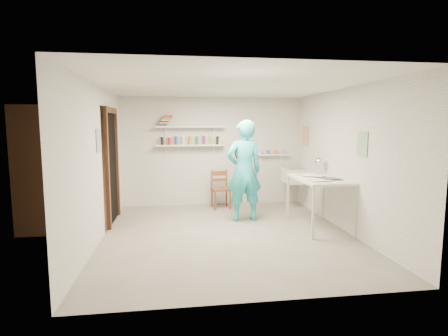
{
  "coord_description": "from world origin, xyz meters",
  "views": [
    {
      "loc": [
        -0.84,
        -5.51,
        1.78
      ],
      "look_at": [
        0.0,
        0.4,
        1.05
      ],
      "focal_mm": 28.0,
      "sensor_mm": 36.0,
      "label": 1
    }
  ],
  "objects": [
    {
      "name": "floor",
      "position": [
        0.0,
        0.0,
        -0.01
      ],
      "size": [
        4.0,
        4.5,
        0.02
      ],
      "primitive_type": "cube",
      "color": "slate",
      "rests_on": "ground"
    },
    {
      "name": "ceiling",
      "position": [
        0.0,
        0.0,
        2.41
      ],
      "size": [
        4.0,
        4.5,
        0.02
      ],
      "primitive_type": "cube",
      "color": "silver",
      "rests_on": "wall_back"
    },
    {
      "name": "wall_back",
      "position": [
        0.0,
        2.26,
        1.2
      ],
      "size": [
        4.0,
        0.02,
        2.4
      ],
      "primitive_type": "cube",
      "color": "silver",
      "rests_on": "ground"
    },
    {
      "name": "wall_front",
      "position": [
        0.0,
        -2.26,
        1.2
      ],
      "size": [
        4.0,
        0.02,
        2.4
      ],
      "primitive_type": "cube",
      "color": "silver",
      "rests_on": "ground"
    },
    {
      "name": "wall_left",
      "position": [
        -2.01,
        0.0,
        1.2
      ],
      "size": [
        0.02,
        4.5,
        2.4
      ],
      "primitive_type": "cube",
      "color": "silver",
      "rests_on": "ground"
    },
    {
      "name": "wall_right",
      "position": [
        2.01,
        0.0,
        1.2
      ],
      "size": [
        0.02,
        4.5,
        2.4
      ],
      "primitive_type": "cube",
      "color": "silver",
      "rests_on": "ground"
    },
    {
      "name": "doorway_recess",
      "position": [
        -1.99,
        1.05,
        1.0
      ],
      "size": [
        0.02,
        0.9,
        2.0
      ],
      "primitive_type": "cube",
      "color": "black",
      "rests_on": "wall_left"
    },
    {
      "name": "corridor_box",
      "position": [
        -2.7,
        1.05,
        1.05
      ],
      "size": [
        1.4,
        1.5,
        2.1
      ],
      "primitive_type": "cube",
      "color": "brown",
      "rests_on": "ground"
    },
    {
      "name": "door_lintel",
      "position": [
        -1.97,
        1.05,
        2.05
      ],
      "size": [
        0.06,
        1.05,
        0.1
      ],
      "primitive_type": "cube",
      "color": "brown",
      "rests_on": "wall_left"
    },
    {
      "name": "door_jamb_near",
      "position": [
        -1.97,
        0.55,
        1.0
      ],
      "size": [
        0.06,
        0.1,
        2.0
      ],
      "primitive_type": "cube",
      "color": "brown",
      "rests_on": "ground"
    },
    {
      "name": "door_jamb_far",
      "position": [
        -1.97,
        1.55,
        1.0
      ],
      "size": [
        0.06,
        0.1,
        2.0
      ],
      "primitive_type": "cube",
      "color": "brown",
      "rests_on": "ground"
    },
    {
      "name": "shelf_lower",
      "position": [
        -0.5,
        2.13,
        1.35
      ],
      "size": [
        1.5,
        0.22,
        0.03
      ],
      "primitive_type": "cube",
      "color": "white",
      "rests_on": "wall_back"
    },
    {
      "name": "shelf_upper",
      "position": [
        -0.5,
        2.13,
        1.75
      ],
      "size": [
        1.5,
        0.22,
        0.03
      ],
      "primitive_type": "cube",
      "color": "white",
      "rests_on": "wall_back"
    },
    {
      "name": "ledge_shelf",
      "position": [
        1.35,
        2.17,
        1.12
      ],
      "size": [
        0.7,
        0.14,
        0.03
      ],
      "primitive_type": "cube",
      "color": "white",
      "rests_on": "wall_back"
    },
    {
      "name": "poster_left",
      "position": [
        -1.99,
        0.05,
        1.55
      ],
      "size": [
        0.01,
        0.28,
        0.36
      ],
      "primitive_type": "cube",
      "color": "#334C7F",
      "rests_on": "wall_left"
    },
    {
      "name": "poster_right_a",
      "position": [
        1.99,
        1.8,
        1.55
      ],
      "size": [
        0.01,
        0.34,
        0.42
      ],
      "primitive_type": "cube",
      "color": "#995933",
      "rests_on": "wall_right"
    },
    {
      "name": "poster_right_b",
      "position": [
        1.99,
        -0.55,
        1.5
      ],
      "size": [
        0.01,
        0.3,
        0.38
      ],
      "primitive_type": "cube",
      "color": "#3F724C",
      "rests_on": "wall_right"
    },
    {
      "name": "belfast_sink",
      "position": [
        1.75,
        1.7,
        0.7
      ],
      "size": [
        0.48,
        0.6,
        0.3
      ],
      "primitive_type": "cube",
      "color": "white",
      "rests_on": "wall_right"
    },
    {
      "name": "man",
      "position": [
        0.43,
        0.81,
        0.94
      ],
      "size": [
        0.74,
        0.53,
        1.88
      ],
      "primitive_type": "imported",
      "rotation": [
        0.0,
        0.0,
        3.27
      ],
      "color": "#29BDCD",
      "rests_on": "ground"
    },
    {
      "name": "wall_clock",
      "position": [
        0.46,
        1.03,
        1.25
      ],
      "size": [
        0.34,
        0.08,
        0.34
      ],
      "primitive_type": "cylinder",
      "rotation": [
        1.57,
        0.0,
        0.12
      ],
      "color": "beige",
      "rests_on": "man"
    },
    {
      "name": "wooden_chair",
      "position": [
        0.13,
        1.82,
        0.42
      ],
      "size": [
        0.43,
        0.42,
        0.84
      ],
      "primitive_type": "cube",
      "rotation": [
        0.0,
        0.0,
        0.12
      ],
      "color": "brown",
      "rests_on": "ground"
    },
    {
      "name": "work_table",
      "position": [
        1.64,
        0.16,
        0.44
      ],
      "size": [
        0.79,
        1.32,
        0.88
      ],
      "primitive_type": "cube",
      "color": "silver",
      "rests_on": "ground"
    },
    {
      "name": "desk_lamp",
      "position": [
        1.86,
        0.69,
        1.1
      ],
      "size": [
        0.16,
        0.16,
        0.16
      ],
      "primitive_type": "sphere",
      "color": "silver",
      "rests_on": "work_table"
    },
    {
      "name": "spray_cans",
      "position": [
        -0.5,
        2.13,
        1.45
      ],
      "size": [
        1.31,
        0.06,
        0.17
      ],
      "color": "black",
      "rests_on": "shelf_lower"
    },
    {
      "name": "book_stack",
      "position": [
        -1.03,
        2.13,
        1.88
      ],
      "size": [
        0.32,
        0.14,
        0.22
      ],
      "color": "red",
      "rests_on": "shelf_upper"
    },
    {
      "name": "ledge_pots",
      "position": [
        1.35,
        2.17,
        1.18
      ],
      "size": [
        0.48,
        0.07,
        0.09
      ],
      "color": "silver",
      "rests_on": "ledge_shelf"
    },
    {
      "name": "papers",
      "position": [
        1.64,
        0.16,
        0.89
      ],
      "size": [
        0.3,
        0.22,
        0.03
      ],
      "color": "silver",
      "rests_on": "work_table"
    }
  ]
}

